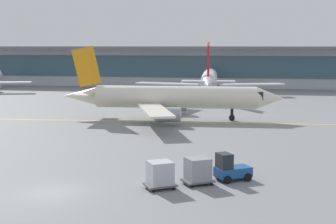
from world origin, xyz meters
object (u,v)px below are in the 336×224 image
at_px(baggage_tug, 230,169).
at_px(cargo_dolly_lead, 198,170).
at_px(gate_airplane_1, 209,80).
at_px(cargo_dolly_trailing, 160,174).
at_px(taxiing_regional_jet, 173,98).

bearing_deg(baggage_tug, cargo_dolly_lead, 180.00).
height_order(baggage_tug, cargo_dolly_lead, baggage_tug).
distance_m(gate_airplane_1, baggage_tug, 63.21).
relative_size(gate_airplane_1, cargo_dolly_lead, 12.02).
bearing_deg(cargo_dolly_trailing, gate_airplane_1, 60.21).
bearing_deg(cargo_dolly_lead, cargo_dolly_trailing, -180.00).
height_order(gate_airplane_1, baggage_tug, gate_airplane_1).
bearing_deg(baggage_tug, cargo_dolly_trailing, -180.00).
bearing_deg(cargo_dolly_lead, gate_airplane_1, 62.46).
bearing_deg(taxiing_regional_jet, gate_airplane_1, 83.28).
relative_size(taxiing_regional_jet, cargo_dolly_trailing, 11.35).
xyz_separation_m(taxiing_regional_jet, cargo_dolly_lead, (6.87, -30.73, -1.91)).
relative_size(baggage_tug, cargo_dolly_trailing, 1.12).
bearing_deg(baggage_tug, gate_airplane_1, 64.62).
distance_m(gate_airplane_1, cargo_dolly_lead, 64.41).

